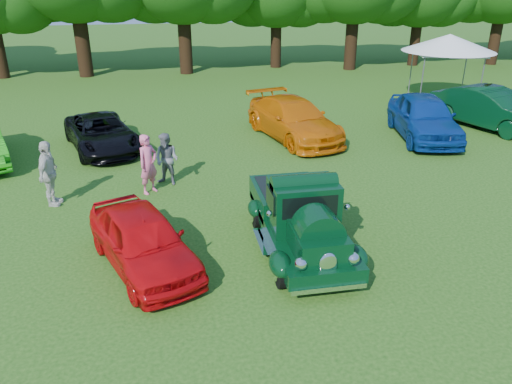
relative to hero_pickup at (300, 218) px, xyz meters
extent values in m
plane|color=#1B4911|center=(-1.23, 0.03, -0.77)|extent=(120.00, 120.00, 0.00)
cylinder|color=black|center=(-0.79, -1.51, -0.41)|extent=(0.21, 0.70, 0.70)
cylinder|color=black|center=(0.79, -1.51, -0.41)|extent=(0.21, 0.70, 0.70)
cylinder|color=black|center=(-0.79, 1.20, -0.41)|extent=(0.21, 0.70, 0.70)
cylinder|color=black|center=(0.79, 1.20, -0.41)|extent=(0.21, 0.70, 0.70)
cube|color=black|center=(0.00, -0.09, -0.27)|extent=(1.64, 4.28, 0.32)
cube|color=black|center=(0.00, -1.37, 0.11)|extent=(1.05, 1.38, 0.59)
cube|color=black|center=(0.00, -0.21, 0.43)|extent=(1.48, 1.09, 1.14)
cube|color=black|center=(0.00, -0.73, 0.63)|extent=(1.24, 0.06, 0.49)
cube|color=black|center=(0.00, 1.22, -0.01)|extent=(1.64, 1.95, 0.55)
cube|color=black|center=(0.00, 1.22, 0.26)|extent=(1.41, 1.71, 0.05)
ellipsoid|color=black|center=(-0.82, -1.51, -0.23)|extent=(0.47, 0.82, 0.47)
ellipsoid|color=black|center=(0.82, -1.51, -0.23)|extent=(0.47, 0.82, 0.47)
ellipsoid|color=black|center=(-0.85, 1.20, -0.24)|extent=(0.36, 0.69, 0.40)
ellipsoid|color=black|center=(0.85, 1.20, -0.24)|extent=(0.36, 0.69, 0.40)
ellipsoid|color=white|center=(0.00, -2.08, -0.01)|extent=(0.38, 0.12, 0.57)
sphere|color=white|center=(-0.53, -2.02, 0.05)|extent=(0.27, 0.27, 0.27)
sphere|color=white|center=(0.53, -2.02, 0.05)|extent=(0.27, 0.27, 0.27)
cube|color=white|center=(0.00, -2.23, -0.44)|extent=(1.54, 0.10, 0.10)
cube|color=white|center=(0.00, 2.20, -0.39)|extent=(1.54, 0.10, 0.10)
imported|color=red|center=(-3.60, -0.19, -0.10)|extent=(2.89, 4.19, 1.32)
imported|color=black|center=(-5.26, 8.34, -0.14)|extent=(3.35, 4.96, 1.26)
imported|color=#CB5F07|center=(2.03, 8.41, 0.00)|extent=(3.38, 5.65, 1.53)
imported|color=navy|center=(7.07, 7.52, 0.08)|extent=(2.95, 5.30, 1.70)
imported|color=black|center=(10.48, 8.29, 0.07)|extent=(3.45, 5.35, 1.67)
imported|color=#F0638F|center=(-3.51, 3.97, 0.13)|extent=(0.77, 0.76, 1.79)
imported|color=slate|center=(-2.96, 4.52, 0.04)|extent=(0.99, 0.94, 1.62)
imported|color=beige|center=(-6.20, 3.59, 0.17)|extent=(0.64, 1.16, 1.87)
cube|color=white|center=(10.91, 12.86, 1.71)|extent=(3.75, 3.75, 0.12)
cone|color=white|center=(10.91, 12.86, 2.17)|extent=(5.49, 5.49, 0.81)
cylinder|color=slate|center=(9.22, 11.92, 0.45)|extent=(0.06, 0.06, 2.43)
cylinder|color=slate|center=(9.97, 14.54, 0.45)|extent=(0.06, 0.06, 2.43)
cylinder|color=slate|center=(11.85, 11.17, 0.45)|extent=(0.06, 0.06, 2.43)
cylinder|color=slate|center=(12.59, 13.80, 0.45)|extent=(0.06, 0.06, 2.43)
cylinder|color=black|center=(-7.62, 23.49, 1.43)|extent=(0.88, 0.88, 4.40)
cylinder|color=black|center=(-1.30, 23.34, 1.32)|extent=(0.84, 0.84, 4.18)
cylinder|color=black|center=(4.95, 24.59, 1.04)|extent=(0.72, 0.72, 3.61)
cylinder|color=black|center=(9.72, 22.82, 1.24)|extent=(0.80, 0.80, 4.02)
cylinder|color=black|center=(14.76, 23.62, 1.00)|extent=(0.71, 0.71, 3.53)
cylinder|color=black|center=(20.51, 22.95, 1.13)|extent=(0.76, 0.76, 3.80)
camera|label=1|loc=(-2.92, -10.04, 5.23)|focal=35.00mm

